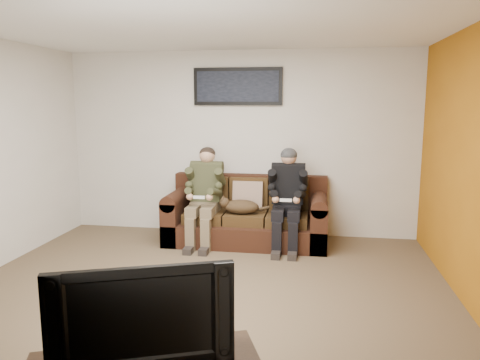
% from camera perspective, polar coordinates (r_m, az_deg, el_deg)
% --- Properties ---
extents(floor, '(5.00, 5.00, 0.00)m').
position_cam_1_polar(floor, '(4.84, -4.51, -13.46)').
color(floor, brown).
rests_on(floor, ground).
extents(ceiling, '(5.00, 5.00, 0.00)m').
position_cam_1_polar(ceiling, '(4.52, -4.95, 18.55)').
color(ceiling, silver).
rests_on(ceiling, ground).
extents(wall_back, '(5.00, 0.00, 5.00)m').
position_cam_1_polar(wall_back, '(6.69, -0.05, 4.46)').
color(wall_back, beige).
rests_on(wall_back, ground).
extents(wall_front, '(5.00, 0.00, 5.00)m').
position_cam_1_polar(wall_front, '(2.41, -17.76, -4.99)').
color(wall_front, beige).
rests_on(wall_front, ground).
extents(wall_right, '(0.00, 4.50, 4.50)m').
position_cam_1_polar(wall_right, '(4.59, 27.19, 1.11)').
color(wall_right, beige).
rests_on(wall_right, ground).
extents(accent_wall_right, '(0.00, 4.50, 4.50)m').
position_cam_1_polar(accent_wall_right, '(4.59, 27.07, 1.11)').
color(accent_wall_right, '#A35E10').
rests_on(accent_wall_right, ground).
extents(sofa, '(2.14, 0.93, 0.88)m').
position_cam_1_polar(sofa, '(6.41, 0.91, -4.55)').
color(sofa, '#32190F').
rests_on(sofa, ground).
extents(throw_pillow, '(0.41, 0.20, 0.41)m').
position_cam_1_polar(throw_pillow, '(6.39, 0.97, -1.92)').
color(throw_pillow, '#937460').
rests_on(throw_pillow, sofa).
extents(throw_blanket, '(0.44, 0.21, 0.08)m').
position_cam_1_polar(throw_blanket, '(6.68, -4.25, 0.77)').
color(throw_blanket, gray).
rests_on(throw_blanket, sofa).
extents(person_left, '(0.51, 0.87, 1.28)m').
position_cam_1_polar(person_left, '(6.26, -4.32, -1.28)').
color(person_left, brown).
rests_on(person_left, sofa).
extents(person_right, '(0.51, 0.86, 1.29)m').
position_cam_1_polar(person_right, '(6.10, 5.81, -1.56)').
color(person_right, black).
rests_on(person_right, sofa).
extents(cat, '(0.66, 0.26, 0.24)m').
position_cam_1_polar(cat, '(6.16, -0.02, -3.23)').
color(cat, '#4F381F').
rests_on(cat, sofa).
extents(framed_poster, '(1.25, 0.05, 0.52)m').
position_cam_1_polar(framed_poster, '(6.64, -0.29, 11.33)').
color(framed_poster, black).
rests_on(framed_poster, wall_back).
extents(television, '(1.00, 0.50, 0.59)m').
position_cam_1_polar(television, '(2.82, -11.89, -15.33)').
color(television, black).
rests_on(television, tv_stand).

